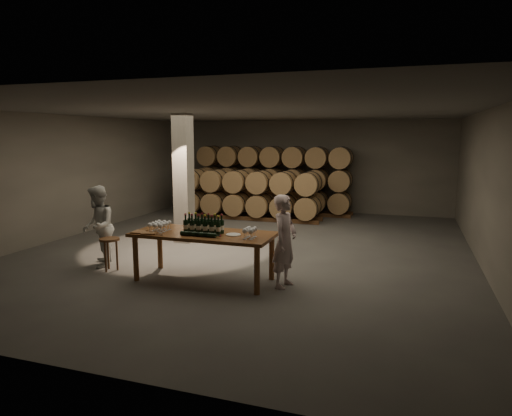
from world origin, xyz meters
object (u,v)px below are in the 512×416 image
(plate, at_px, (233,235))
(stool, at_px, (110,244))
(person_man, at_px, (285,241))
(person_woman, at_px, (98,226))
(bottle_cluster, at_px, (204,226))
(tasting_table, at_px, (204,238))
(notebook_near, at_px, (149,233))

(plate, distance_m, stool, 2.65)
(person_man, relative_size, person_woman, 0.99)
(bottle_cluster, relative_size, stool, 1.13)
(tasting_table, xyz_separation_m, plate, (0.59, -0.02, 0.11))
(stool, xyz_separation_m, person_woman, (-0.40, 0.19, 0.30))
(bottle_cluster, distance_m, notebook_near, 0.99)
(person_man, xyz_separation_m, person_woman, (-3.94, 0.03, 0.01))
(bottle_cluster, bearing_deg, plate, 1.01)
(stool, bearing_deg, bottle_cluster, 0.33)
(bottle_cluster, xyz_separation_m, person_woman, (-2.45, 0.18, -0.20))
(tasting_table, relative_size, person_man, 1.58)
(stool, relative_size, person_man, 0.40)
(tasting_table, xyz_separation_m, bottle_cluster, (0.02, -0.03, 0.23))
(plate, height_order, notebook_near, notebook_near)
(tasting_table, bearing_deg, stool, -178.94)
(plate, bearing_deg, person_man, 8.77)
(tasting_table, bearing_deg, bottle_cluster, -57.13)
(stool, height_order, person_woman, person_woman)
(notebook_near, height_order, person_man, person_man)
(bottle_cluster, bearing_deg, notebook_near, -156.43)
(person_man, distance_m, person_woman, 3.94)
(bottle_cluster, height_order, plate, bottle_cluster)
(notebook_near, relative_size, person_woman, 0.16)
(plate, relative_size, stool, 0.41)
(bottle_cluster, distance_m, person_man, 1.51)
(plate, relative_size, person_man, 0.16)
(person_man, bearing_deg, notebook_near, 113.69)
(bottle_cluster, height_order, person_woman, person_woman)
(person_woman, bearing_deg, plate, 54.08)
(stool, distance_m, person_woman, 0.53)
(person_man, bearing_deg, tasting_table, 105.62)
(tasting_table, height_order, person_woman, person_woman)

